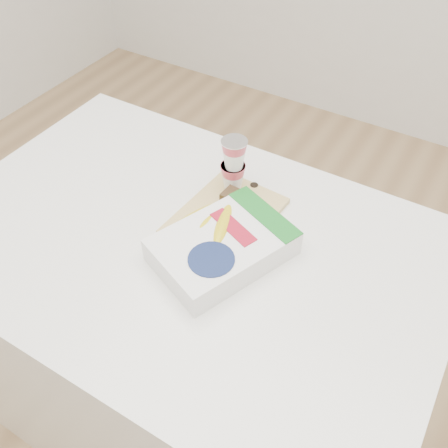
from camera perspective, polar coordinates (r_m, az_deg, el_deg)
name	(u,v)px	position (r m, az deg, el deg)	size (l,w,h in m)	color
room	(167,26)	(0.83, -6.56, 21.59)	(4.00, 4.00, 4.00)	tan
table	(193,344)	(1.46, -3.57, -13.48)	(1.15, 0.77, 0.87)	silver
cutting_board	(225,216)	(1.16, 0.15, 0.90)	(0.19, 0.27, 0.01)	tan
bananas	(214,219)	(1.10, -1.14, 0.53)	(0.16, 0.21, 0.07)	#382816
yogurt_stack	(233,164)	(1.17, 1.09, 6.88)	(0.06, 0.06, 0.14)	white
cereal_box	(223,247)	(1.06, -0.13, -2.60)	(0.28, 0.33, 0.06)	silver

